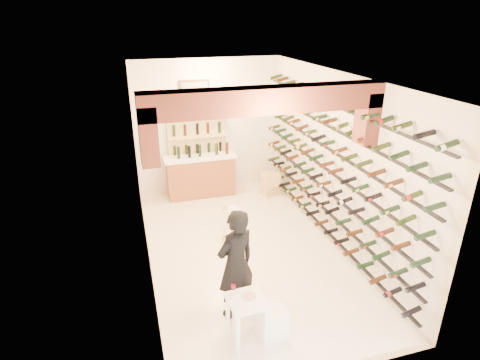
% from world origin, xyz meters
% --- Properties ---
extents(ground, '(6.00, 6.00, 0.00)m').
position_xyz_m(ground, '(0.00, 0.00, 0.00)').
color(ground, white).
rests_on(ground, ground).
extents(room_shell, '(3.52, 6.02, 3.21)m').
position_xyz_m(room_shell, '(0.00, -0.26, 2.25)').
color(room_shell, silver).
rests_on(room_shell, ground).
extents(wine_rack, '(0.32, 5.70, 2.56)m').
position_xyz_m(wine_rack, '(1.53, 0.00, 1.55)').
color(wine_rack, black).
rests_on(wine_rack, ground).
extents(back_counter, '(1.70, 0.62, 1.29)m').
position_xyz_m(back_counter, '(-0.30, 2.65, 0.53)').
color(back_counter, '#99522F').
rests_on(back_counter, ground).
extents(back_shelving, '(1.40, 0.31, 2.73)m').
position_xyz_m(back_shelving, '(-0.30, 2.89, 1.17)').
color(back_shelving, tan).
rests_on(back_shelving, ground).
extents(tasting_table, '(0.52, 0.52, 0.85)m').
position_xyz_m(tasting_table, '(-0.64, -2.18, 0.58)').
color(tasting_table, white).
rests_on(tasting_table, ground).
extents(white_stool, '(0.42, 0.42, 0.47)m').
position_xyz_m(white_stool, '(-0.29, -2.17, 0.23)').
color(white_stool, white).
rests_on(white_stool, ground).
extents(person, '(0.73, 0.61, 1.70)m').
position_xyz_m(person, '(-0.62, -1.60, 0.85)').
color(person, black).
rests_on(person, ground).
extents(chrome_barstool, '(0.35, 0.35, 0.69)m').
position_xyz_m(chrome_barstool, '(-0.15, 0.41, 0.40)').
color(chrome_barstool, silver).
rests_on(chrome_barstool, ground).
extents(crate_lower, '(0.52, 0.43, 0.26)m').
position_xyz_m(crate_lower, '(1.33, 2.20, 0.13)').
color(crate_lower, tan).
rests_on(crate_lower, ground).
extents(crate_upper, '(0.54, 0.43, 0.28)m').
position_xyz_m(crate_upper, '(1.33, 2.20, 0.40)').
color(crate_upper, tan).
rests_on(crate_upper, crate_lower).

